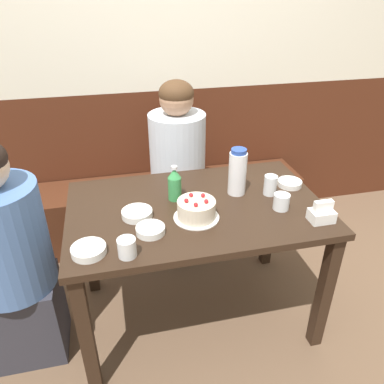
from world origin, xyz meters
The scene contains 17 objects.
ground_plane centered at (0.00, 0.00, 0.00)m, with size 12.00×12.00×0.00m, color brown.
back_wall centered at (0.00, 1.05, 1.25)m, with size 4.80×0.04×2.50m.
bench_seat centered at (0.00, 0.83, 0.22)m, with size 1.93×0.38×0.44m.
dining_table centered at (0.00, 0.00, 0.64)m, with size 1.25×0.78×0.74m.
birthday_cake centered at (-0.03, -0.11, 0.78)m, with size 0.21×0.21×0.11m.
water_pitcher centered at (0.23, 0.08, 0.86)m, with size 0.09×0.09×0.25m.
soju_bottle centered at (-0.09, 0.09, 0.82)m, with size 0.07×0.07×0.18m.
napkin_holder centered at (0.53, -0.26, 0.78)m, with size 0.11×0.08×0.11m.
bowl_soup_white centered at (-0.25, -0.18, 0.75)m, with size 0.13×0.13×0.03m.
bowl_rice_small centered at (0.54, 0.09, 0.75)m, with size 0.13×0.13×0.03m.
bowl_side_dish centered at (-0.29, -0.03, 0.75)m, with size 0.14×0.14×0.03m.
bowl_sauce_shallow centered at (-0.51, -0.26, 0.75)m, with size 0.14×0.14×0.03m.
glass_water_tall centered at (0.39, -0.12, 0.78)m, with size 0.08×0.08×0.08m.
glass_tumbler_short centered at (-0.36, -0.31, 0.78)m, with size 0.08×0.08×0.08m.
glass_shot_small centered at (0.40, 0.03, 0.79)m, with size 0.07×0.07×0.10m.
person_teal_shirt centered at (-0.88, -0.04, 0.58)m, with size 0.37×0.37×1.17m.
person_pale_blue_shirt centered at (0.03, 0.65, 0.59)m, with size 0.36×0.36×1.20m.
Camera 1 is at (-0.38, -1.52, 1.70)m, focal length 35.00 mm.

